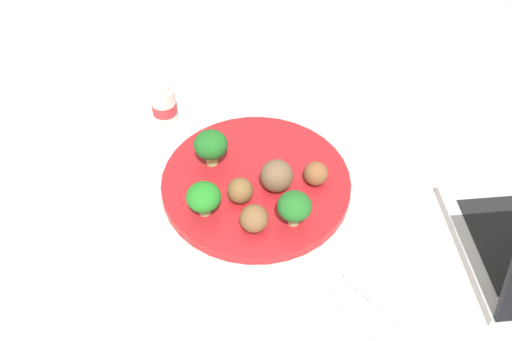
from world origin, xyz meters
TOP-DOWN VIEW (x-y plane):
  - ground_plane at (0.00, 0.00)m, footprint 4.00×4.00m
  - plate at (0.00, 0.00)m, footprint 0.28×0.28m
  - broccoli_floret_back_left at (0.07, 0.03)m, footprint 0.05×0.05m
  - broccoli_floret_far_rim at (-0.00, 0.09)m, footprint 0.05×0.05m
  - broccoli_floret_mid_right at (-0.09, 0.01)m, footprint 0.05×0.05m
  - meatball_mid_right at (-0.06, -0.06)m, footprint 0.04×0.04m
  - meatball_center at (-0.01, 0.04)m, footprint 0.04×0.04m
  - meatball_near_rim at (-0.03, -0.01)m, footprint 0.05×0.05m
  - meatball_mid_left at (-0.07, 0.06)m, footprint 0.04×0.04m
  - napkin at (-0.27, 0.03)m, footprint 0.18×0.14m
  - fork at (-0.26, 0.05)m, footprint 0.12×0.03m
  - knife at (-0.26, 0.01)m, footprint 0.15×0.02m
  - yogurt_bottle at (0.21, 0.02)m, footprint 0.04×0.04m

SIDE VIEW (x-z plane):
  - ground_plane at x=0.00m, z-range 0.00..0.00m
  - napkin at x=-0.27m, z-range 0.00..0.01m
  - knife at x=-0.26m, z-range 0.00..0.01m
  - fork at x=-0.26m, z-range 0.00..0.01m
  - plate at x=0.00m, z-range 0.00..0.02m
  - meatball_mid_right at x=-0.06m, z-range 0.02..0.05m
  - yogurt_bottle at x=0.21m, z-range 0.00..0.07m
  - meatball_center at x=-0.01m, z-range 0.02..0.05m
  - meatball_mid_left at x=-0.07m, z-range 0.02..0.06m
  - meatball_near_rim at x=-0.03m, z-range 0.02..0.06m
  - broccoli_floret_far_rim at x=0.00m, z-range 0.02..0.07m
  - broccoli_floret_mid_right at x=-0.09m, z-range 0.02..0.08m
  - broccoli_floret_back_left at x=0.07m, z-range 0.02..0.08m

